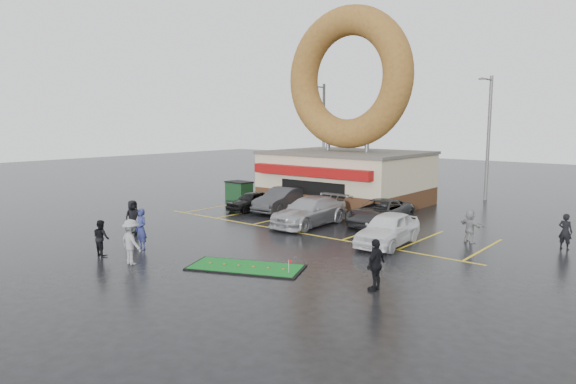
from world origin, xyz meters
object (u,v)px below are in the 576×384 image
Objects in this scene: person_blue at (141,229)px; car_grey at (380,212)px; donut_shop at (347,140)px; car_dgrey at (282,200)px; putting_green at (246,267)px; car_silver at (309,211)px; car_white at (388,229)px; dumpster at (239,191)px; person_cameraman at (376,265)px; streetlight_left at (323,132)px; car_black at (251,201)px; streetlight_mid at (488,135)px.

car_grey is at bearing 68.78° from person_blue.
car_dgrey is (-1.42, -5.25, -3.69)m from donut_shop.
person_blue reaches higher than putting_green.
car_dgrey is 0.87× the size of car_silver.
car_white is 0.91× the size of putting_green.
person_blue reaches higher than dumpster.
dumpster is (-5.61, 1.69, -0.12)m from car_dgrey.
person_blue is 11.24m from person_cameraman.
person_blue is 1.03× the size of dumpster.
car_white reaches higher than dumpster.
streetlight_left is 2.46× the size of car_black.
person_blue is at bearing -118.88° from car_grey.
person_blue is (-5.55, -11.85, 0.22)m from car_grey.
person_cameraman is (11.07, -15.10, -3.56)m from donut_shop.
donut_shop is at bearing 69.87° from car_dgrey.
car_dgrey is 15.91m from person_cameraman.
streetlight_left is 17.91m from car_silver.
person_cameraman is at bearing -65.02° from car_grey.
person_cameraman is at bearing -43.24° from car_dgrey.
putting_green is (5.80, 0.81, -0.89)m from person_blue.
car_black is 2.08m from car_dgrey.
streetlight_left is 11.29m from dumpster.
car_silver is 5.79m from car_white.
person_cameraman is (18.07, -22.05, -3.88)m from streetlight_left.
person_cameraman is 21.46m from dumpster.
car_grey is at bearing 41.96° from car_silver.
car_dgrey is at bearing 29.33° from car_black.
car_silver is 1.09× the size of putting_green.
car_white is at bearing -46.35° from streetlight_left.
donut_shop reaches higher than car_white.
person_blue is at bearing -81.88° from person_cameraman.
car_white is at bearing -26.25° from car_dgrey.
car_white is 2.50× the size of dumpster.
car_black is 2.02× the size of person_cameraman.
donut_shop is 2.89× the size of car_dgrey.
person_cameraman is at bearing -53.76° from donut_shop.
streetlight_mid is 2.00× the size of car_white.
dumpster is 17.86m from putting_green.
person_blue is 1.03× the size of person_cameraman.
car_dgrey is 2.60× the size of dumpster.
car_white is at bearing -155.58° from person_cameraman.
streetlight_mid reaches higher than dumpster.
car_black is at bearing 110.73° from person_blue.
person_blue is 5.93m from putting_green.
car_dgrey is 5.86m from dumpster.
person_blue reaches higher than car_dgrey.
car_silver is at bearing -131.94° from person_cameraman.
dumpster reaches higher than car_black.
car_black is 8.85m from car_grey.
streetlight_left is 26.69m from putting_green.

